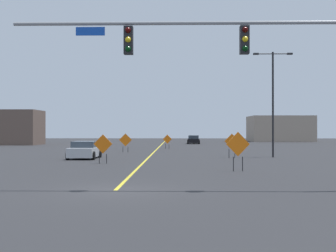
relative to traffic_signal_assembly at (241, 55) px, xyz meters
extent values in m
plane|color=#2D2D30|center=(-4.72, 0.01, -5.11)|extent=(186.00, 186.00, 0.00)
cube|color=yellow|center=(-4.72, 51.68, -5.10)|extent=(0.16, 103.33, 0.01)
cylinder|color=gray|center=(-2.05, 0.01, 1.19)|extent=(13.08, 0.14, 0.14)
cube|color=black|center=(0.13, 0.01, 0.55)|extent=(0.34, 0.32, 1.05)
sphere|color=#3A0503|center=(0.13, -0.16, 0.90)|extent=(0.22, 0.22, 0.22)
sphere|color=yellow|center=(0.13, -0.16, 0.55)|extent=(0.22, 0.22, 0.22)
sphere|color=black|center=(0.13, -0.16, 0.20)|extent=(0.22, 0.22, 0.22)
cube|color=black|center=(-4.23, 0.01, 0.55)|extent=(0.34, 0.32, 1.05)
sphere|color=#3A0503|center=(-4.23, -0.16, 0.90)|extent=(0.22, 0.22, 0.22)
sphere|color=yellow|center=(-4.23, -0.16, 0.55)|extent=(0.22, 0.22, 0.22)
sphere|color=black|center=(-4.23, -0.16, 0.20)|extent=(0.22, 0.22, 0.22)
cube|color=#1447B7|center=(-5.68, 0.01, 0.90)|extent=(1.10, 0.03, 0.32)
cylinder|color=black|center=(5.49, 19.46, -0.77)|extent=(0.16, 0.16, 8.67)
cylinder|color=black|center=(4.80, 19.46, 3.41)|extent=(1.39, 0.08, 0.08)
cube|color=#262628|center=(4.10, 19.46, 3.41)|extent=(0.44, 0.24, 0.14)
cylinder|color=black|center=(6.19, 19.46, 3.41)|extent=(1.39, 0.08, 0.08)
cube|color=#262628|center=(6.88, 19.46, 3.41)|extent=(0.44, 0.24, 0.14)
cube|color=orange|center=(-3.54, 34.73, -3.97)|extent=(1.07, 0.31, 1.09)
cylinder|color=black|center=(-3.75, 34.78, -4.82)|extent=(0.05, 0.05, 0.57)
cylinder|color=black|center=(-3.34, 34.68, -4.82)|extent=(0.05, 0.05, 0.57)
cube|color=orange|center=(-7.56, 26.91, -3.87)|extent=(1.28, 0.23, 1.29)
cylinder|color=black|center=(-7.81, 26.87, -4.82)|extent=(0.05, 0.05, 0.57)
cylinder|color=black|center=(-7.32, 26.95, -4.82)|extent=(0.05, 0.05, 0.57)
cube|color=orange|center=(0.95, 7.57, -3.62)|extent=(1.33, 0.31, 1.35)
cylinder|color=black|center=(0.69, 7.52, -4.71)|extent=(0.05, 0.05, 0.79)
cylinder|color=black|center=(1.20, 7.63, -4.71)|extent=(0.05, 0.05, 0.79)
cube|color=orange|center=(-7.39, 12.76, -3.79)|extent=(1.29, 0.22, 1.29)
cylinder|color=black|center=(-7.64, 12.79, -4.78)|extent=(0.05, 0.05, 0.64)
cylinder|color=black|center=(-7.14, 12.72, -4.78)|extent=(0.05, 0.05, 0.64)
cube|color=orange|center=(1.99, 18.40, -3.75)|extent=(1.20, 0.11, 1.20)
cylinder|color=black|center=(1.75, 18.38, -4.74)|extent=(0.05, 0.05, 0.73)
cylinder|color=black|center=(2.22, 18.41, -4.74)|extent=(0.05, 0.05, 0.73)
cube|color=#B7BABF|center=(-9.66, 17.51, -4.59)|extent=(1.94, 3.98, 0.71)
cube|color=#333D47|center=(-9.66, 17.71, -3.99)|extent=(1.74, 2.31, 0.48)
cylinder|color=black|center=(-10.62, 16.12, -4.79)|extent=(0.22, 0.64, 0.64)
cylinder|color=black|center=(-8.70, 16.12, -4.79)|extent=(0.22, 0.64, 0.64)
cylinder|color=black|center=(-10.63, 18.90, -4.79)|extent=(0.22, 0.64, 0.64)
cylinder|color=black|center=(-8.70, 18.91, -4.79)|extent=(0.22, 0.64, 0.64)
cube|color=black|center=(0.22, 52.35, -4.61)|extent=(1.87, 4.02, 0.67)
cube|color=#333D47|center=(0.21, 52.15, -4.02)|extent=(1.65, 2.29, 0.50)
cylinder|color=black|center=(1.14, 53.72, -4.79)|extent=(0.24, 0.65, 0.64)
cylinder|color=black|center=(-0.63, 53.77, -4.79)|extent=(0.24, 0.65, 0.64)
cylinder|color=black|center=(1.06, 50.94, -4.79)|extent=(0.24, 0.65, 0.64)
cylinder|color=black|center=(-0.71, 50.99, -4.79)|extent=(0.24, 0.65, 0.64)
cube|color=gray|center=(17.13, 66.24, -2.71)|extent=(11.29, 8.93, 4.80)
cube|color=brown|center=(-26.09, 47.78, -2.53)|extent=(6.32, 5.91, 5.15)
camera|label=1|loc=(-2.40, -16.20, -2.80)|focal=46.20mm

